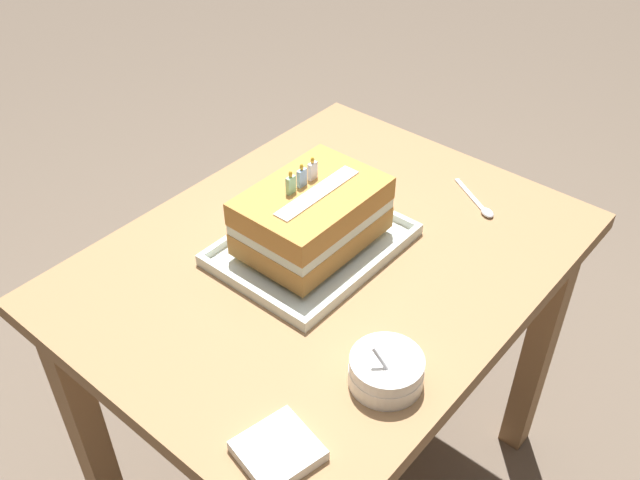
{
  "coord_description": "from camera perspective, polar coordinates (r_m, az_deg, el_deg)",
  "views": [
    {
      "loc": [
        -0.81,
        -0.66,
        1.65
      ],
      "look_at": [
        -0.0,
        0.02,
        0.79
      ],
      "focal_mm": 39.77,
      "sensor_mm": 36.0,
      "label": 1
    }
  ],
  "objects": [
    {
      "name": "ground_plane",
      "position": [
        1.95,
        0.47,
        -18.5
      ],
      "size": [
        8.0,
        8.0,
        0.0
      ],
      "primitive_type": "plane",
      "color": "#6B5B4C"
    },
    {
      "name": "dining_table",
      "position": [
        1.45,
        0.59,
        -5.0
      ],
      "size": [
        0.97,
        0.75,
        0.76
      ],
      "color": "#9E754C",
      "rests_on": "ground_plane"
    },
    {
      "name": "foil_tray",
      "position": [
        1.38,
        -0.62,
        -0.52
      ],
      "size": [
        0.36,
        0.27,
        0.02
      ],
      "color": "silver",
      "rests_on": "dining_table"
    },
    {
      "name": "birthday_cake",
      "position": [
        1.33,
        -0.65,
        1.99
      ],
      "size": [
        0.27,
        0.19,
        0.16
      ],
      "color": "#C3863F",
      "rests_on": "foil_tray"
    },
    {
      "name": "bowl_stack",
      "position": [
        1.13,
        5.35,
        -10.42
      ],
      "size": [
        0.12,
        0.12,
        0.09
      ],
      "color": "white",
      "rests_on": "dining_table"
    },
    {
      "name": "serving_spoon_near_tray",
      "position": [
        1.52,
        12.9,
        2.6
      ],
      "size": [
        0.09,
        0.14,
        0.01
      ],
      "color": "silver",
      "rests_on": "dining_table"
    },
    {
      "name": "napkin_pile",
      "position": [
        1.06,
        -3.4,
        -16.57
      ],
      "size": [
        0.13,
        0.12,
        0.02
      ],
      "color": "white",
      "rests_on": "dining_table"
    }
  ]
}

